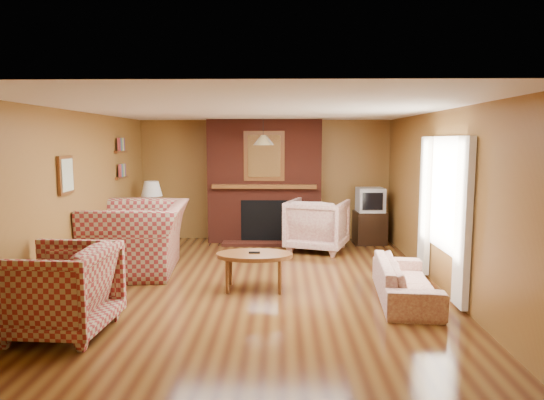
{
  "coord_description": "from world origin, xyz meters",
  "views": [
    {
      "loc": [
        0.34,
        -6.52,
        2.0
      ],
      "look_at": [
        0.19,
        0.6,
        1.12
      ],
      "focal_mm": 32.0,
      "sensor_mm": 36.0,
      "label": 1
    }
  ],
  "objects_px": {
    "fireplace": "(265,182)",
    "plaid_loveseat": "(138,238)",
    "plaid_armchair": "(59,290)",
    "side_table": "(153,231)",
    "floral_armchair": "(317,225)",
    "floral_sofa": "(406,280)",
    "table_lamp": "(152,197)",
    "coffee_table": "(254,257)",
    "tv_stand": "(370,227)",
    "crt_tv": "(370,200)"
  },
  "relations": [
    {
      "from": "fireplace",
      "to": "plaid_loveseat",
      "type": "xyz_separation_m",
      "value": [
        -1.85,
        -2.29,
        -0.66
      ]
    },
    {
      "from": "plaid_armchair",
      "to": "side_table",
      "type": "height_order",
      "value": "plaid_armchair"
    },
    {
      "from": "side_table",
      "to": "plaid_armchair",
      "type": "bearing_deg",
      "value": -87.95
    },
    {
      "from": "fireplace",
      "to": "side_table",
      "type": "bearing_deg",
      "value": -165.71
    },
    {
      "from": "floral_armchair",
      "to": "fireplace",
      "type": "bearing_deg",
      "value": -20.1
    },
    {
      "from": "floral_sofa",
      "to": "side_table",
      "type": "relative_size",
      "value": 2.89
    },
    {
      "from": "plaid_armchair",
      "to": "side_table",
      "type": "relative_size",
      "value": 1.76
    },
    {
      "from": "plaid_loveseat",
      "to": "table_lamp",
      "type": "distance_m",
      "value": 1.83
    },
    {
      "from": "plaid_loveseat",
      "to": "plaid_armchair",
      "type": "relative_size",
      "value": 1.57
    },
    {
      "from": "fireplace",
      "to": "plaid_loveseat",
      "type": "distance_m",
      "value": 3.02
    },
    {
      "from": "plaid_armchair",
      "to": "table_lamp",
      "type": "height_order",
      "value": "table_lamp"
    },
    {
      "from": "coffee_table",
      "to": "tv_stand",
      "type": "distance_m",
      "value": 3.64
    },
    {
      "from": "floral_armchair",
      "to": "coffee_table",
      "type": "distance_m",
      "value": 2.57
    },
    {
      "from": "floral_armchair",
      "to": "table_lamp",
      "type": "bearing_deg",
      "value": 14.05
    },
    {
      "from": "floral_sofa",
      "to": "table_lamp",
      "type": "height_order",
      "value": "table_lamp"
    },
    {
      "from": "floral_armchair",
      "to": "side_table",
      "type": "relative_size",
      "value": 1.77
    },
    {
      "from": "coffee_table",
      "to": "floral_sofa",
      "type": "bearing_deg",
      "value": -11.38
    },
    {
      "from": "coffee_table",
      "to": "table_lamp",
      "type": "xyz_separation_m",
      "value": [
        -2.07,
        2.63,
        0.51
      ]
    },
    {
      "from": "plaid_loveseat",
      "to": "floral_armchair",
      "type": "xyz_separation_m",
      "value": [
        2.84,
        1.49,
        -0.05
      ]
    },
    {
      "from": "side_table",
      "to": "crt_tv",
      "type": "xyz_separation_m",
      "value": [
        4.15,
        0.34,
        0.57
      ]
    },
    {
      "from": "crt_tv",
      "to": "floral_armchair",
      "type": "bearing_deg",
      "value": -150.1
    },
    {
      "from": "floral_sofa",
      "to": "coffee_table",
      "type": "relative_size",
      "value": 1.65
    },
    {
      "from": "plaid_loveseat",
      "to": "tv_stand",
      "type": "height_order",
      "value": "plaid_loveseat"
    },
    {
      "from": "tv_stand",
      "to": "coffee_table",
      "type": "bearing_deg",
      "value": -129.89
    },
    {
      "from": "plaid_loveseat",
      "to": "coffee_table",
      "type": "distance_m",
      "value": 2.02
    },
    {
      "from": "floral_sofa",
      "to": "coffee_table",
      "type": "bearing_deg",
      "value": 83.96
    },
    {
      "from": "floral_sofa",
      "to": "table_lamp",
      "type": "distance_m",
      "value": 5.06
    },
    {
      "from": "plaid_loveseat",
      "to": "floral_sofa",
      "type": "bearing_deg",
      "value": 66.31
    },
    {
      "from": "plaid_loveseat",
      "to": "side_table",
      "type": "height_order",
      "value": "plaid_loveseat"
    },
    {
      "from": "table_lamp",
      "to": "crt_tv",
      "type": "bearing_deg",
      "value": 4.74
    },
    {
      "from": "coffee_table",
      "to": "tv_stand",
      "type": "relative_size",
      "value": 1.64
    },
    {
      "from": "floral_sofa",
      "to": "side_table",
      "type": "height_order",
      "value": "side_table"
    },
    {
      "from": "floral_sofa",
      "to": "fireplace",
      "type": "bearing_deg",
      "value": 33.47
    },
    {
      "from": "tv_stand",
      "to": "floral_sofa",
      "type": "bearing_deg",
      "value": -97.59
    },
    {
      "from": "plaid_loveseat",
      "to": "plaid_armchair",
      "type": "height_order",
      "value": "plaid_loveseat"
    },
    {
      "from": "fireplace",
      "to": "coffee_table",
      "type": "bearing_deg",
      "value": -90.48
    },
    {
      "from": "fireplace",
      "to": "table_lamp",
      "type": "height_order",
      "value": "fireplace"
    },
    {
      "from": "floral_armchair",
      "to": "coffee_table",
      "type": "xyz_separation_m",
      "value": [
        -1.01,
        -2.36,
        -0.03
      ]
    },
    {
      "from": "fireplace",
      "to": "floral_armchair",
      "type": "relative_size",
      "value": 2.32
    },
    {
      "from": "plaid_armchair",
      "to": "floral_sofa",
      "type": "relative_size",
      "value": 0.61
    },
    {
      "from": "side_table",
      "to": "crt_tv",
      "type": "height_order",
      "value": "crt_tv"
    },
    {
      "from": "plaid_loveseat",
      "to": "plaid_armchair",
      "type": "xyz_separation_m",
      "value": [
        -0.1,
        -2.43,
        -0.06
      ]
    },
    {
      "from": "plaid_loveseat",
      "to": "table_lamp",
      "type": "bearing_deg",
      "value": -177.02
    },
    {
      "from": "floral_armchair",
      "to": "tv_stand",
      "type": "xyz_separation_m",
      "value": [
        1.06,
        0.62,
        -0.16
      ]
    },
    {
      "from": "coffee_table",
      "to": "side_table",
      "type": "distance_m",
      "value": 3.35
    },
    {
      "from": "plaid_armchair",
      "to": "coffee_table",
      "type": "bearing_deg",
      "value": 132.31
    },
    {
      "from": "tv_stand",
      "to": "crt_tv",
      "type": "bearing_deg",
      "value": -95.04
    },
    {
      "from": "floral_sofa",
      "to": "table_lamp",
      "type": "relative_size",
      "value": 2.58
    },
    {
      "from": "coffee_table",
      "to": "side_table",
      "type": "relative_size",
      "value": 1.75
    },
    {
      "from": "plaid_armchair",
      "to": "crt_tv",
      "type": "bearing_deg",
      "value": 141.91
    }
  ]
}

